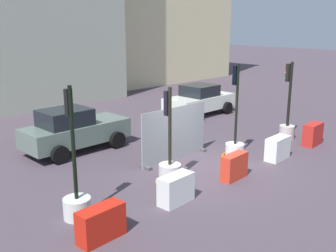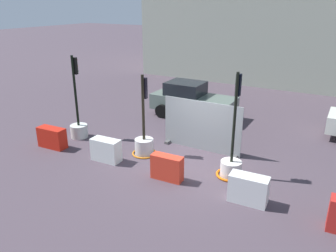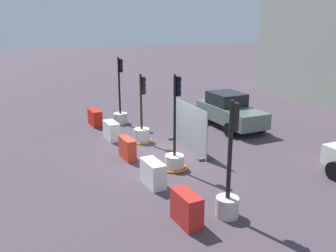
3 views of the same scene
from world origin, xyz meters
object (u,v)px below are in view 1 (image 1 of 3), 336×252
traffic_light_3 (287,123)px  traffic_light_1 (170,168)px  construction_barrier_0 (101,223)px  traffic_light_2 (235,145)px  construction_barrier_1 (176,189)px  construction_barrier_4 (313,134)px  car_white_van (199,100)px  construction_barrier_3 (278,148)px  car_grey_saloon (74,130)px  traffic_light_0 (76,197)px  construction_barrier_2 (234,167)px

traffic_light_3 → traffic_light_1: bearing=179.6°
traffic_light_3 → construction_barrier_0: traffic_light_3 is taller
traffic_light_1 → traffic_light_2: size_ratio=0.88×
construction_barrier_0 → construction_barrier_1: construction_barrier_1 is taller
traffic_light_2 → construction_barrier_4: traffic_light_2 is taller
traffic_light_1 → car_white_van: traffic_light_1 is taller
traffic_light_2 → construction_barrier_3: bearing=-52.1°
car_grey_saloon → car_white_van: car_grey_saloon is taller
traffic_light_0 → traffic_light_1: (3.28, -0.02, -0.09)m
traffic_light_1 → construction_barrier_0: 3.68m
construction_barrier_4 → car_white_van: bearing=83.5°
traffic_light_0 → traffic_light_1: traffic_light_0 is taller
traffic_light_1 → traffic_light_3: bearing=-0.4°
construction_barrier_3 → car_white_van: bearing=63.5°
construction_barrier_0 → construction_barrier_4: bearing=0.0°
traffic_light_1 → car_white_van: bearing=35.8°
traffic_light_1 → car_grey_saloon: bearing=94.9°
traffic_light_1 → construction_barrier_0: bearing=-159.8°
car_white_van → construction_barrier_3: bearing=-116.5°
car_grey_saloon → traffic_light_0: bearing=-120.9°
traffic_light_3 → construction_barrier_3: traffic_light_3 is taller
construction_barrier_0 → construction_barrier_1: 2.58m
traffic_light_0 → traffic_light_2: size_ratio=0.99×
car_grey_saloon → construction_barrier_1: bearing=-94.4°
traffic_light_1 → traffic_light_2: (3.37, 0.02, -0.01)m
construction_barrier_3 → construction_barrier_4: bearing=-1.6°
construction_barrier_4 → car_grey_saloon: (-7.28, 6.07, 0.39)m
traffic_light_0 → traffic_light_3: 10.24m
traffic_light_3 → construction_barrier_3: (-2.65, -1.14, -0.27)m
construction_barrier_0 → construction_barrier_3: bearing=0.6°
traffic_light_1 → construction_barrier_2: (1.68, -1.21, -0.07)m
traffic_light_0 → traffic_light_3: bearing=-0.4°
traffic_light_0 → construction_barrier_0: size_ratio=2.94×
traffic_light_3 → construction_barrier_3: size_ratio=2.95×
construction_barrier_4 → construction_barrier_3: bearing=178.4°
traffic_light_0 → construction_barrier_4: size_ratio=3.30×
traffic_light_3 → construction_barrier_2: (-5.28, -1.16, -0.27)m
construction_barrier_4 → traffic_light_1: bearing=169.6°
construction_barrier_4 → traffic_light_3: bearing=85.6°
traffic_light_1 → construction_barrier_3: traffic_light_1 is taller
traffic_light_3 → traffic_light_2: bearing=178.8°
traffic_light_3 → construction_barrier_2: bearing=-167.7°
traffic_light_1 → construction_barrier_3: (4.31, -1.19, -0.07)m
car_white_van → traffic_light_2: bearing=-127.9°
car_white_van → construction_barrier_4: bearing=-96.5°
traffic_light_2 → car_grey_saloon: bearing=128.3°
construction_barrier_1 → construction_barrier_4: 7.74m
traffic_light_0 → car_white_van: traffic_light_0 is taller
traffic_light_1 → construction_barrier_0: (-3.45, -1.27, -0.08)m
construction_barrier_3 → construction_barrier_4: construction_barrier_4 is taller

